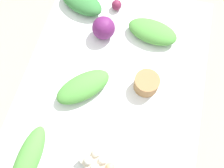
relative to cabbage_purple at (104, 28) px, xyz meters
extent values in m
plane|color=#C6B289|center=(-0.33, -0.13, -0.77)|extent=(8.00, 8.00, 0.00)
cube|color=silver|center=(-0.33, -0.13, -0.09)|extent=(1.47, 1.04, 0.03)
cylinder|color=olive|center=(0.35, -0.59, -0.44)|extent=(0.06, 0.06, 0.67)
cylinder|color=olive|center=(0.35, 0.33, -0.44)|extent=(0.06, 0.06, 0.67)
sphere|color=#601E5B|center=(0.00, 0.00, 0.00)|extent=(0.14, 0.14, 0.14)
sphere|color=white|center=(-0.77, -0.12, 0.00)|extent=(0.04, 0.04, 0.04)
sphere|color=white|center=(-0.79, -0.16, 0.00)|extent=(0.04, 0.04, 0.04)
sphere|color=white|center=(-0.72, -0.15, 0.00)|extent=(0.04, 0.04, 0.04)
sphere|color=white|center=(-0.75, -0.19, 0.00)|extent=(0.04, 0.04, 0.04)
sphere|color=tan|center=(-0.77, -0.23, 0.00)|extent=(0.04, 0.04, 0.04)
cylinder|color=#997047|center=(-0.29, -0.32, -0.02)|extent=(0.14, 0.14, 0.09)
ellipsoid|color=#4C933D|center=(-0.39, 0.02, -0.02)|extent=(0.33, 0.34, 0.09)
ellipsoid|color=#4C933D|center=(0.06, -0.29, -0.03)|extent=(0.22, 0.33, 0.09)
ellipsoid|color=#4C933D|center=(-0.83, 0.17, -0.03)|extent=(0.35, 0.13, 0.09)
ellipsoid|color=#337538|center=(0.18, 0.20, -0.02)|extent=(0.26, 0.34, 0.10)
sphere|color=maroon|center=(0.22, -0.03, -0.04)|extent=(0.07, 0.07, 0.07)
camera|label=1|loc=(-0.86, -0.26, 1.26)|focal=40.00mm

